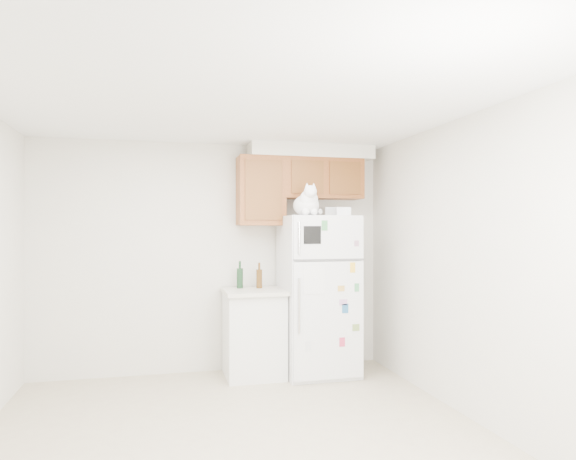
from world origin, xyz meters
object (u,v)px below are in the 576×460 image
object	(u,v)px
refrigerator	(318,295)
bottle_green	(240,275)
bottle_amber	(259,275)
storage_box_back	(334,212)
storage_box_front	(343,212)
cat	(307,203)
base_counter	(254,332)

from	to	relation	value
refrigerator	bottle_green	bearing A→B (deg)	164.44
refrigerator	bottle_amber	xyz separation A→B (m)	(-0.61, 0.18, 0.21)
storage_box_back	storage_box_front	xyz separation A→B (m)	(0.03, -0.23, -0.01)
cat	storage_box_back	size ratio (longest dim) A/B	2.62
base_counter	bottle_amber	world-z (taller)	bottle_amber
base_counter	cat	world-z (taller)	cat
bottle_amber	bottle_green	bearing A→B (deg)	167.91
storage_box_front	bottle_green	xyz separation A→B (m)	(-1.05, 0.37, -0.68)
storage_box_back	base_counter	bearing A→B (deg)	-155.57
bottle_amber	base_counter	bearing A→B (deg)	-125.24
storage_box_front	bottle_green	distance (m)	1.31
bottle_green	cat	bearing A→B (deg)	-33.81
storage_box_front	bottle_green	bearing A→B (deg)	176.47
storage_box_back	storage_box_front	bearing A→B (deg)	-59.10
bottle_green	bottle_amber	xyz separation A→B (m)	(0.20, -0.04, -0.01)
base_counter	cat	bearing A→B (deg)	-28.13
refrigerator	storage_box_front	world-z (taller)	storage_box_front
bottle_green	storage_box_front	bearing A→B (deg)	-19.54
cat	bottle_green	xyz separation A→B (m)	(-0.64, 0.43, -0.76)
refrigerator	cat	world-z (taller)	cat
cat	storage_box_front	world-z (taller)	cat
cat	bottle_green	bearing A→B (deg)	146.19
bottle_amber	cat	bearing A→B (deg)	-41.54
refrigerator	cat	xyz separation A→B (m)	(-0.18, -0.20, 0.97)
storage_box_front	base_counter	bearing A→B (deg)	-177.34
refrigerator	bottle_green	distance (m)	0.88
storage_box_front	bottle_green	size ratio (longest dim) A/B	0.51
storage_box_front	cat	bearing A→B (deg)	-156.79
cat	storage_box_back	distance (m)	0.48
base_counter	storage_box_back	xyz separation A→B (m)	(0.90, 0.01, 1.29)
storage_box_front	bottle_amber	distance (m)	1.14
base_counter	storage_box_back	size ratio (longest dim) A/B	5.11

